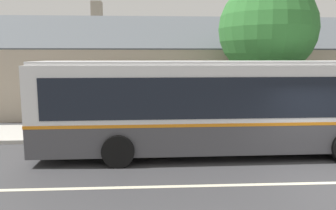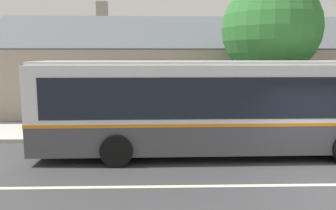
% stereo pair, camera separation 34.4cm
% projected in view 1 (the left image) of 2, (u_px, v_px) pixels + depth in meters
% --- Properties ---
extents(sidewalk_far, '(60.00, 3.00, 0.15)m').
position_uv_depth(sidewalk_far, '(263.00, 130.00, 14.65)').
color(sidewalk_far, '#ADAAA3').
rests_on(sidewalk_far, ground).
extents(community_building, '(26.02, 9.48, 6.95)m').
position_uv_depth(community_building, '(203.00, 77.00, 21.71)').
color(community_building, tan).
rests_on(community_building, ground).
extents(transit_bus, '(12.45, 2.87, 3.20)m').
position_uv_depth(transit_bus, '(220.00, 104.00, 11.21)').
color(transit_bus, '#47474C').
rests_on(transit_bus, ground).
extents(bench_by_building, '(1.73, 0.51, 0.94)m').
position_uv_depth(bench_by_building, '(64.00, 124.00, 13.64)').
color(bench_by_building, brown).
rests_on(bench_by_building, sidewalk_far).
extents(bench_down_street, '(1.72, 0.51, 0.94)m').
position_uv_depth(bench_down_street, '(158.00, 123.00, 13.82)').
color(bench_down_street, brown).
rests_on(bench_down_street, sidewalk_far).
extents(street_tree_primary, '(4.49, 4.49, 6.87)m').
position_uv_depth(street_tree_primary, '(266.00, 32.00, 15.11)').
color(street_tree_primary, '#4C3828').
rests_on(street_tree_primary, ground).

